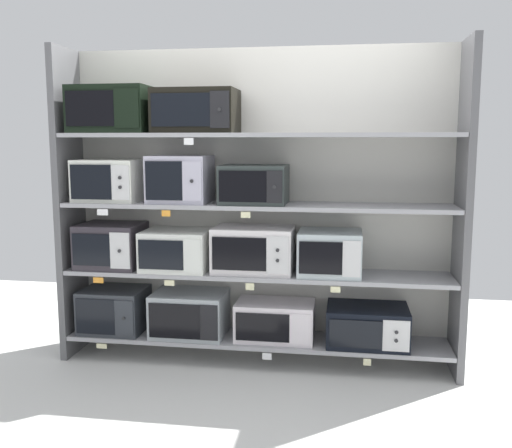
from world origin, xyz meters
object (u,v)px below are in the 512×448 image
Objects in this scene: microwave_0 at (114,310)px; microwave_12 at (196,111)px; microwave_6 at (253,249)px; microwave_10 at (254,184)px; microwave_5 at (177,250)px; microwave_3 at (367,325)px; microwave_2 at (275,320)px; microwave_8 at (109,180)px; microwave_4 at (111,245)px; microwave_7 at (330,253)px; microwave_1 at (190,313)px; microwave_11 at (113,110)px; microwave_9 at (180,179)px.

microwave_0 is 0.81× the size of microwave_12.
microwave_10 reaches higher than microwave_6.
microwave_6 is 1.23× the size of microwave_10.
microwave_5 is at bearing 0.04° from microwave_0.
microwave_2 is at bearing -180.00° from microwave_3.
microwave_0 is at bearing -180.00° from microwave_10.
microwave_8 is at bearing -179.98° from microwave_6.
microwave_7 is (1.63, -0.00, -0.01)m from microwave_4.
microwave_1 is at bearing 0.01° from microwave_0.
microwave_2 is at bearing 0.09° from microwave_10.
microwave_11 is at bearing -180.00° from microwave_5.
microwave_11 is 0.97× the size of microwave_12.
microwave_5 reaches higher than microwave_3.
microwave_9 reaches higher than microwave_5.
microwave_2 is 1.33× the size of microwave_9.
microwave_7 is at bearing 0.03° from microwave_10.
microwave_11 is (0.05, 0.00, 0.51)m from microwave_8.
microwave_1 is 0.49m from microwave_5.
microwave_2 is at bearing -0.00° from microwave_4.
microwave_7 is at bearing 179.99° from microwave_3.
microwave_5 is at bearing 0.04° from microwave_8.
microwave_1 is at bearing -179.98° from microwave_7.
microwave_6 reaches higher than microwave_5.
microwave_7 is at bearing 0.01° from microwave_8.
microwave_9 is (0.54, 0.00, 0.02)m from microwave_8.
microwave_7 reaches higher than microwave_5.
microwave_3 is at bearing 0.01° from microwave_8.
microwave_3 is at bearing 0.02° from microwave_10.
microwave_8 is 0.82× the size of microwave_11.
microwave_6 is at bearing -0.00° from microwave_11.
microwave_9 reaches higher than microwave_6.
microwave_1 is 0.95× the size of microwave_2.
microwave_3 is 1.48m from microwave_5.
microwave_4 is at bearing 180.00° from microwave_3.
microwave_10 reaches higher than microwave_0.
microwave_10 is 1.16m from microwave_11.
microwave_6 is 1.23× the size of microwave_8.
microwave_1 is 1.08m from microwave_10.
microwave_0 is 1.01× the size of microwave_8.
microwave_1 is 1.11× the size of microwave_5.
microwave_4 is 1.04× the size of microwave_7.
microwave_6 reaches higher than microwave_2.
microwave_0 is 1.49m from microwave_11.
microwave_12 is (-0.42, 0.00, 0.51)m from microwave_10.
microwave_10 is at bearing 0.00° from microwave_8.
microwave_9 is 0.75× the size of microwave_11.
microwave_11 is (-1.19, 0.00, 1.52)m from microwave_2.
microwave_5 is at bearing 179.80° from microwave_1.
microwave_10 is at bearing 0.00° from microwave_9.
microwave_3 is at bearing 0.01° from microwave_9.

